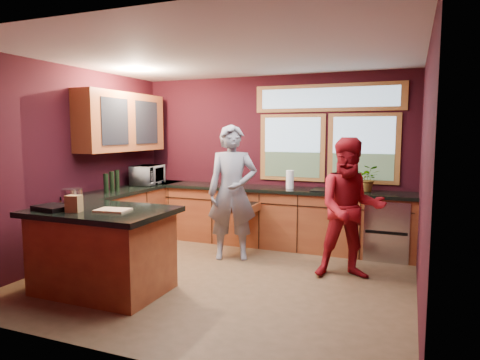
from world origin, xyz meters
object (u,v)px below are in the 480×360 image
Objects in this scene: stock_pot at (72,196)px; person_red at (350,209)px; cutting_board at (113,210)px; island at (103,250)px; person_grey at (232,193)px.

person_red is at bearing 23.77° from stock_pot.
person_red is at bearing 33.77° from cutting_board.
person_grey reaches higher than island.
person_grey is (0.87, 1.71, 0.47)m from island.
cutting_board reaches higher than island.
cutting_board is at bearing -14.93° from stock_pot.
person_red reaches higher than island.
stock_pot reaches higher than cutting_board.
stock_pot is at bearing 164.74° from island.
person_red is 7.23× the size of stock_pot.
person_grey is 2.11m from stock_pot.
person_red is at bearing 30.79° from island.
cutting_board is (-0.67, -1.76, 0.01)m from person_grey.
island is 0.80m from stock_pot.
person_red reaches higher than stock_pot.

